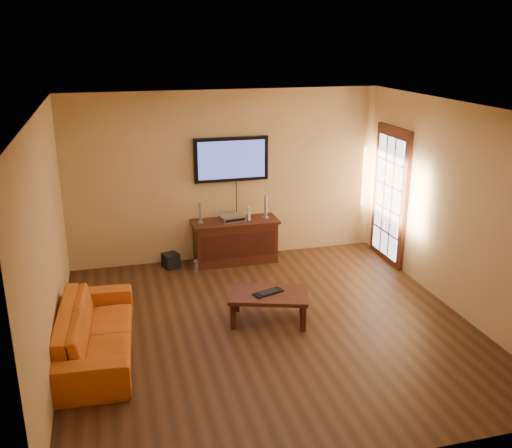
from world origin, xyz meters
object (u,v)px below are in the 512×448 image
object	(u,v)px
subwoofer	(171,260)
sofa	(95,323)
game_console	(249,213)
media_console	(235,241)
keyboard	(268,292)
speaker_left	(200,214)
speaker_right	(266,208)
bottle	(196,267)
television	(231,159)
av_receiver	(232,218)
coffee_table	(269,297)

from	to	relation	value
subwoofer	sofa	bearing A→B (deg)	-134.61
game_console	subwoofer	bearing A→B (deg)	-172.48
media_console	keyboard	world-z (taller)	media_console
speaker_left	keyboard	xyz separation A→B (m)	(0.50, -2.11, -0.44)
speaker_right	media_console	bearing A→B (deg)	-177.91
bottle	media_console	bearing A→B (deg)	24.02
sofa	keyboard	size ratio (longest dim) A/B	4.74
game_console	keyboard	world-z (taller)	game_console
television	av_receiver	xyz separation A→B (m)	(-0.04, -0.20, -0.90)
television	speaker_right	size ratio (longest dim) A/B	3.22
coffee_table	bottle	world-z (taller)	coffee_table
speaker_left	keyboard	size ratio (longest dim) A/B	0.77
media_console	keyboard	xyz separation A→B (m)	(-0.05, -2.08, 0.05)
television	speaker_left	size ratio (longest dim) A/B	3.62
coffee_table	speaker_left	size ratio (longest dim) A/B	3.44
television	bottle	size ratio (longest dim) A/B	5.20
coffee_table	av_receiver	xyz separation A→B (m)	(-0.00, 2.09, 0.40)
subwoofer	television	bearing A→B (deg)	-8.46
media_console	bottle	xyz separation A→B (m)	(-0.69, -0.31, -0.24)
sofa	keyboard	world-z (taller)	sofa
media_console	av_receiver	distance (m)	0.39
media_console	game_console	world-z (taller)	game_console
coffee_table	sofa	xyz separation A→B (m)	(-2.12, -0.26, 0.06)
television	keyboard	bearing A→B (deg)	-91.23
coffee_table	bottle	distance (m)	1.90
media_console	television	xyz separation A→B (m)	(0.00, 0.22, 1.28)
speaker_left	coffee_table	bearing A→B (deg)	-76.48
television	speaker_right	distance (m)	0.94
coffee_table	speaker_right	distance (m)	2.23
television	bottle	bearing A→B (deg)	-142.71
coffee_table	sofa	size ratio (longest dim) A/B	0.56
subwoofer	speaker_left	bearing A→B (deg)	-18.28
television	subwoofer	distance (m)	1.85
coffee_table	av_receiver	distance (m)	2.13
av_receiver	subwoofer	xyz separation A→B (m)	(-0.99, 0.00, -0.62)
bottle	keyboard	distance (m)	1.90
media_console	speaker_left	bearing A→B (deg)	176.87
media_console	game_console	size ratio (longest dim) A/B	6.49
television	av_receiver	bearing A→B (deg)	-102.45
television	subwoofer	world-z (taller)	television
keyboard	sofa	bearing A→B (deg)	-172.90
coffee_table	sofa	distance (m)	2.13
game_console	bottle	xyz separation A→B (m)	(-0.92, -0.33, -0.69)
bottle	speaker_left	bearing A→B (deg)	66.48
speaker_right	subwoofer	distance (m)	1.71
sofa	bottle	xyz separation A→B (m)	(1.46, 2.03, -0.29)
television	sofa	bearing A→B (deg)	-130.13
sofa	speaker_right	distance (m)	3.59
speaker_right	game_console	size ratio (longest dim) A/B	1.74
av_receiver	game_console	xyz separation A→B (m)	(0.28, 0.00, 0.06)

